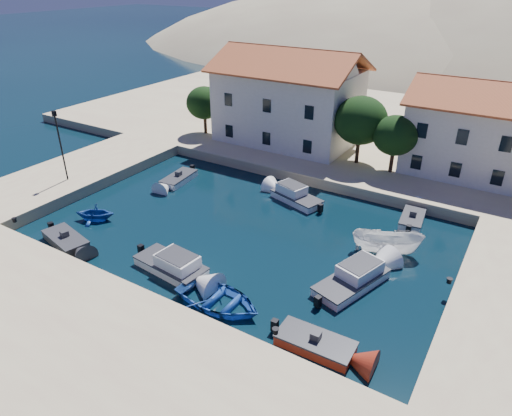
# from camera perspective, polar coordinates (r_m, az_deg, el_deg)

# --- Properties ---
(ground) EXTENTS (400.00, 400.00, 0.00)m
(ground) POSITION_cam_1_polar(r_m,az_deg,el_deg) (28.35, -12.94, -11.64)
(ground) COLOR black
(ground) RESTS_ON ground
(quay_south) EXTENTS (52.00, 12.00, 1.00)m
(quay_south) POSITION_cam_1_polar(r_m,az_deg,el_deg) (25.37, -22.81, -17.50)
(quay_south) COLOR tan
(quay_south) RESTS_ON ground
(quay_west) EXTENTS (8.00, 20.00, 1.00)m
(quay_west) POSITION_cam_1_polar(r_m,az_deg,el_deg) (46.62, -21.56, 4.04)
(quay_west) COLOR tan
(quay_west) RESTS_ON ground
(quay_north) EXTENTS (80.00, 36.00, 1.00)m
(quay_north) POSITION_cam_1_polar(r_m,az_deg,el_deg) (57.43, 15.88, 9.18)
(quay_north) COLOR tan
(quay_north) RESTS_ON ground
(building_left) EXTENTS (14.70, 9.45, 9.70)m
(building_left) POSITION_cam_1_polar(r_m,az_deg,el_deg) (49.81, 4.08, 13.94)
(building_left) COLOR beige
(building_left) RESTS_ON quay_north
(building_mid) EXTENTS (10.50, 8.40, 8.30)m
(building_mid) POSITION_cam_1_polar(r_m,az_deg,el_deg) (45.80, 25.23, 9.27)
(building_mid) COLOR beige
(building_mid) RESTS_ON quay_north
(trees) EXTENTS (37.30, 5.30, 6.45)m
(trees) POSITION_cam_1_polar(r_m,az_deg,el_deg) (43.97, 14.76, 9.78)
(trees) COLOR #382314
(trees) RESTS_ON quay_north
(lamppost) EXTENTS (0.35, 0.25, 6.22)m
(lamppost) POSITION_cam_1_polar(r_m,az_deg,el_deg) (42.97, -23.35, 7.89)
(lamppost) COLOR black
(lamppost) RESTS_ON quay_west
(bollards) EXTENTS (29.36, 9.56, 0.30)m
(bollards) POSITION_cam_1_polar(r_m,az_deg,el_deg) (28.45, -3.66, -7.80)
(bollards) COLOR black
(bollards) RESTS_ON ground
(motorboat_grey_sw) EXTENTS (4.34, 2.64, 1.25)m
(motorboat_grey_sw) POSITION_cam_1_polar(r_m,az_deg,el_deg) (35.79, -22.69, -3.71)
(motorboat_grey_sw) COLOR #323237
(motorboat_grey_sw) RESTS_ON ground
(cabin_cruiser_south) EXTENTS (5.25, 2.65, 1.60)m
(cabin_cruiser_south) POSITION_cam_1_polar(r_m,az_deg,el_deg) (30.68, -10.63, -6.90)
(cabin_cruiser_south) COLOR white
(cabin_cruiser_south) RESTS_ON ground
(rowboat_south) EXTENTS (5.51, 3.94, 1.14)m
(rowboat_south) POSITION_cam_1_polar(r_m,az_deg,el_deg) (27.69, -4.72, -12.00)
(rowboat_south) COLOR #1C459B
(rowboat_south) RESTS_ON ground
(motorboat_red_se) EXTENTS (4.15, 1.94, 1.25)m
(motorboat_red_se) POSITION_cam_1_polar(r_m,az_deg,el_deg) (25.03, 7.41, -16.45)
(motorboat_red_se) COLOR maroon
(motorboat_red_se) RESTS_ON ground
(cabin_cruiser_east) EXTENTS (3.64, 5.72, 1.60)m
(cabin_cruiser_east) POSITION_cam_1_polar(r_m,az_deg,el_deg) (29.35, 11.88, -8.81)
(cabin_cruiser_east) COLOR white
(cabin_cruiser_east) RESTS_ON ground
(boat_east) EXTENTS (5.15, 3.37, 1.86)m
(boat_east) POSITION_cam_1_polar(r_m,az_deg,el_deg) (33.41, 15.89, -5.40)
(boat_east) COLOR white
(boat_east) RESTS_ON ground
(motorboat_white_ne) EXTENTS (2.03, 3.68, 1.25)m
(motorboat_white_ne) POSITION_cam_1_polar(r_m,az_deg,el_deg) (37.77, 18.95, -1.33)
(motorboat_white_ne) COLOR white
(motorboat_white_ne) RESTS_ON ground
(rowboat_west) EXTENTS (3.90, 3.73, 1.59)m
(rowboat_west) POSITION_cam_1_polar(r_m,az_deg,el_deg) (38.42, -19.35, -1.39)
(rowboat_west) COLOR #1C459B
(rowboat_west) RESTS_ON ground
(motorboat_white_west) EXTENTS (2.17, 4.12, 1.25)m
(motorboat_white_west) POSITION_cam_1_polar(r_m,az_deg,el_deg) (43.38, -9.61, 3.64)
(motorboat_white_west) COLOR white
(motorboat_white_west) RESTS_ON ground
(cabin_cruiser_north) EXTENTS (4.98, 3.24, 1.60)m
(cabin_cruiser_north) POSITION_cam_1_polar(r_m,az_deg,el_deg) (39.01, 5.11, 1.41)
(cabin_cruiser_north) COLOR white
(cabin_cruiser_north) RESTS_ON ground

